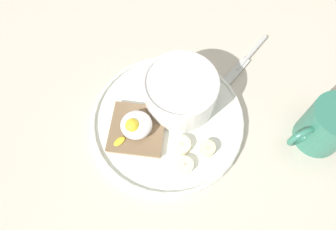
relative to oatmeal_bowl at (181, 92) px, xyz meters
The scene contains 10 objects.
ground_plane 6.91cm from the oatmeal_bowl, 64.35° to the left, with size 120.00×120.00×2.00cm, color beige.
plate 5.65cm from the oatmeal_bowl, 64.35° to the left, with size 26.90×26.90×1.60cm.
oatmeal_bowl is the anchor object (origin of this frame).
toast_slice 9.89cm from the oatmeal_bowl, 42.21° to the left, with size 9.81×9.81×1.15cm.
poached_egg 9.71cm from the oatmeal_bowl, 42.25° to the left, with size 6.55×6.49×3.42cm.
banana_slice_front 9.20cm from the oatmeal_bowl, 94.22° to the left, with size 4.68×4.67×1.32cm.
banana_slice_left 10.77cm from the oatmeal_bowl, 118.57° to the left, with size 3.27×3.23×1.48cm.
banana_slice_back 12.60cm from the oatmeal_bowl, 96.27° to the left, with size 4.09×4.11×1.35cm.
coffee_mug 24.40cm from the oatmeal_bowl, 167.66° to the left, with size 10.92×7.92×9.58cm.
knife 16.75cm from the oatmeal_bowl, 140.37° to the right, with size 9.04×12.00×0.80cm.
Camera 1 is at (-1.56, 23.75, 55.54)cm, focal length 35.00 mm.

